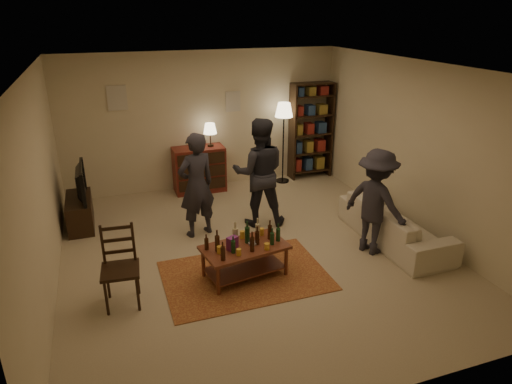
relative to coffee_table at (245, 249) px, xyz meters
name	(u,v)px	position (x,y,z in m)	size (l,w,h in m)	color
floor	(253,252)	(0.33, 0.59, -0.41)	(6.00, 6.00, 0.00)	#C6B793
room_shell	(170,100)	(-0.32, 3.57, 1.40)	(6.00, 6.00, 6.00)	beige
rug	(245,275)	(0.00, 0.00, -0.41)	(2.20, 1.50, 0.01)	maroon
coffee_table	(245,249)	(0.00, 0.00, 0.00)	(1.21, 0.79, 0.80)	brown
dining_chair	(120,263)	(-1.61, -0.05, 0.14)	(0.49, 0.49, 1.04)	black
tv_stand	(79,205)	(-2.12, 2.39, -0.03)	(0.40, 1.00, 1.06)	black
dresser	(200,168)	(0.14, 3.31, 0.06)	(1.00, 0.50, 1.36)	maroon
bookshelf	(311,130)	(2.57, 3.37, 0.62)	(0.90, 0.34, 2.02)	black
floor_lamp	(284,115)	(1.89, 3.24, 1.00)	(0.36, 0.36, 1.67)	black
sofa	(395,223)	(2.53, 0.19, -0.11)	(2.08, 0.81, 0.61)	beige
person_left	(196,185)	(-0.32, 1.45, 0.43)	(0.62, 0.41, 1.69)	#27262E
person_right	(259,173)	(0.75, 1.52, 0.50)	(0.88, 0.69, 1.82)	#24252B
person_by_sofa	(376,202)	(2.03, 0.05, 0.38)	(1.03, 0.59, 1.59)	#2A2931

